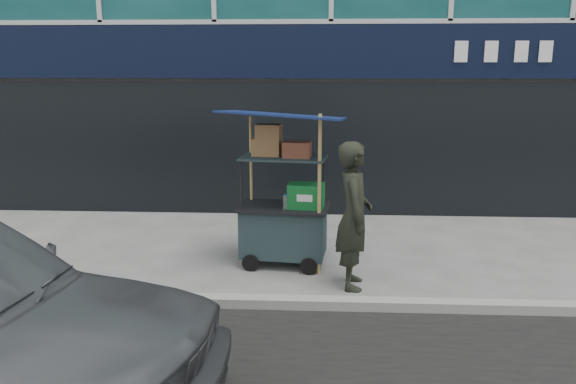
{
  "coord_description": "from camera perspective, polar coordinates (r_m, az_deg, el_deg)",
  "views": [
    {
      "loc": [
        -0.21,
        -6.08,
        2.68
      ],
      "look_at": [
        -0.59,
        1.2,
        1.02
      ],
      "focal_mm": 35.0,
      "sensor_mm": 36.0,
      "label": 1
    }
  ],
  "objects": [
    {
      "name": "ground",
      "position": [
        6.65,
        4.65,
        -11.01
      ],
      "size": [
        80.0,
        80.0,
        0.0
      ],
      "primitive_type": "plane",
      "color": "#60605C",
      "rests_on": "ground"
    },
    {
      "name": "curb",
      "position": [
        6.44,
        4.71,
        -11.24
      ],
      "size": [
        80.0,
        0.18,
        0.12
      ],
      "primitive_type": "cube",
      "color": "gray",
      "rests_on": "ground"
    },
    {
      "name": "vendor_man",
      "position": [
        6.82,
        6.71,
        -2.4
      ],
      "size": [
        0.44,
        0.66,
        1.8
      ],
      "primitive_type": "imported",
      "rotation": [
        0.0,
        0.0,
        1.56
      ],
      "color": "black",
      "rests_on": "ground"
    },
    {
      "name": "vendor_cart",
      "position": [
        7.56,
        -0.33,
        -2.0
      ],
      "size": [
        1.69,
        1.29,
        2.13
      ],
      "rotation": [
        0.0,
        0.0,
        -0.12
      ],
      "color": "#19272C",
      "rests_on": "ground"
    }
  ]
}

